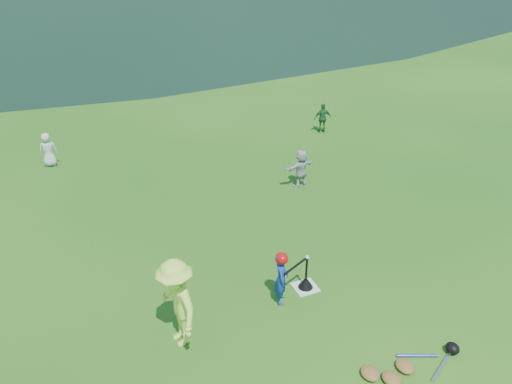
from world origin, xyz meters
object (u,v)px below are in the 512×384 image
adult_coach (177,303)px  batting_tee (306,282)px  fielder_d (301,168)px  equipment_pile (406,367)px  home_plate (305,287)px  fielder_a (48,150)px  fielder_c (323,118)px  batter_child (281,278)px

adult_coach → batting_tee: 2.77m
fielder_d → equipment_pile: 6.51m
home_plate → fielder_d: fielder_d is taller
fielder_a → batting_tee: (4.30, -7.92, -0.38)m
home_plate → equipment_pile: bearing=-78.0°
home_plate → equipment_pile: (0.52, -2.44, 0.06)m
fielder_c → equipment_pile: size_ratio=0.56×
home_plate → fielder_d: bearing=64.0°
fielder_d → fielder_a: bearing=-46.1°
home_plate → fielder_a: bearing=118.5°
adult_coach → equipment_pile: bearing=48.9°
fielder_a → fielder_c: bearing=-175.7°
batter_child → fielder_d: size_ratio=1.01×
fielder_a → home_plate: bearing=128.1°
fielder_c → adult_coach: bearing=58.3°
fielder_c → fielder_d: bearing=63.5°
adult_coach → fielder_c: 10.31m
home_plate → adult_coach: 2.80m
fielder_a → batter_child: bearing=124.1°
batting_tee → adult_coach: bearing=-171.2°
batting_tee → fielder_c: bearing=58.2°
home_plate → equipment_pile: equipment_pile is taller
home_plate → adult_coach: bearing=-171.2°
batter_child → fielder_a: 8.87m
adult_coach → fielder_a: adult_coach is taller
adult_coach → batting_tee: bearing=90.3°
home_plate → fielder_c: fielder_c is taller
home_plate → batting_tee: size_ratio=0.66×
batter_child → batting_tee: (0.62, 0.16, -0.41)m
batter_child → fielder_d: batter_child is taller
adult_coach → fielder_c: size_ratio=1.64×
fielder_a → batting_tee: 9.01m
batter_child → equipment_pile: size_ratio=0.59×
home_plate → fielder_a: size_ratio=0.45×
adult_coach → equipment_pile: adult_coach is taller
batter_child → fielder_a: (-3.68, 8.07, -0.03)m
adult_coach → batting_tee: (2.65, 0.41, -0.70)m
fielder_c → batting_tee: (-4.41, -7.10, -0.38)m
fielder_a → fielder_c: same height
home_plate → fielder_c: size_ratio=0.45×
adult_coach → fielder_c: adult_coach is taller
batter_child → fielder_a: size_ratio=1.06×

